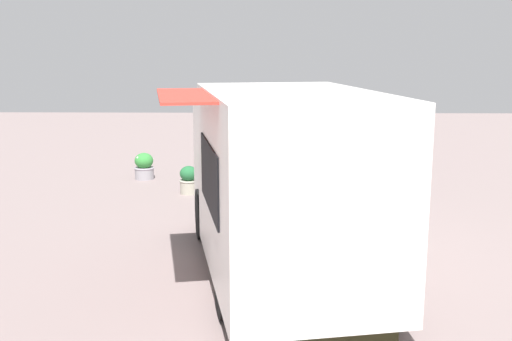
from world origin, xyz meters
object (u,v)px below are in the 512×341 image
(planter_flowering_near, at_px, (189,180))
(planter_flowering_side, at_px, (331,162))
(trash_bin, at_px, (283,174))
(planter_flowering_far, at_px, (144,166))
(food_truck, at_px, (278,185))

(planter_flowering_near, xyz_separation_m, planter_flowering_side, (-1.32, 3.18, 0.15))
(planter_flowering_near, relative_size, trash_bin, 0.58)
(planter_flowering_side, xyz_separation_m, trash_bin, (1.74, -1.16, 0.07))
(planter_flowering_near, height_order, planter_flowering_far, planter_flowering_far)
(planter_flowering_far, bearing_deg, planter_flowering_side, 88.11)
(food_truck, height_order, trash_bin, food_truck)
(planter_flowering_far, xyz_separation_m, trash_bin, (1.88, 3.28, 0.22))
(planter_flowering_near, bearing_deg, food_truck, 21.64)
(food_truck, xyz_separation_m, planter_flowering_far, (-6.12, -3.11, -0.94))
(food_truck, relative_size, planter_flowering_near, 9.07)
(planter_flowering_near, distance_m, planter_flowering_far, 1.93)
(planter_flowering_side, distance_m, trash_bin, 2.09)
(food_truck, xyz_separation_m, trash_bin, (-4.24, 0.18, -0.72))
(planter_flowering_near, relative_size, planter_flowering_far, 0.96)
(food_truck, distance_m, trash_bin, 4.30)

